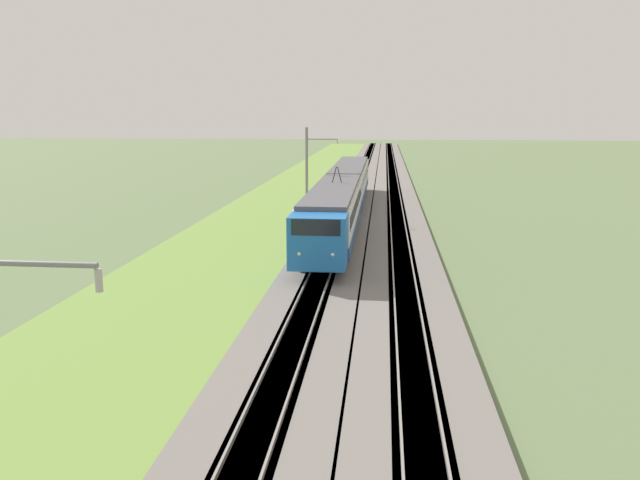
% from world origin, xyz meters
% --- Properties ---
extents(ballast_main, '(240.00, 4.40, 0.30)m').
position_xyz_m(ballast_main, '(50.00, 0.00, 0.15)').
color(ballast_main, slate).
rests_on(ballast_main, ground).
extents(ballast_adjacent, '(240.00, 4.40, 0.30)m').
position_xyz_m(ballast_adjacent, '(50.00, -4.31, 0.15)').
color(ballast_adjacent, slate).
rests_on(ballast_adjacent, ground).
extents(track_main, '(240.00, 1.57, 0.45)m').
position_xyz_m(track_main, '(50.00, 0.00, 0.16)').
color(track_main, '#4C4238').
rests_on(track_main, ground).
extents(track_adjacent, '(240.00, 1.57, 0.45)m').
position_xyz_m(track_adjacent, '(50.00, -4.31, 0.16)').
color(track_adjacent, '#4C4238').
rests_on(track_adjacent, ground).
extents(grass_verge, '(240.00, 12.11, 0.12)m').
position_xyz_m(grass_verge, '(50.00, 5.27, 0.06)').
color(grass_verge, olive).
rests_on(grass_verge, ground).
extents(passenger_train, '(39.23, 2.98, 4.96)m').
position_xyz_m(passenger_train, '(45.59, 0.00, 2.32)').
color(passenger_train, blue).
rests_on(passenger_train, ground).
extents(catenary_mast_mid, '(0.22, 2.56, 7.45)m').
position_xyz_m(catenary_mast_mid, '(45.31, 2.78, 3.86)').
color(catenary_mast_mid, slate).
rests_on(catenary_mast_mid, ground).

